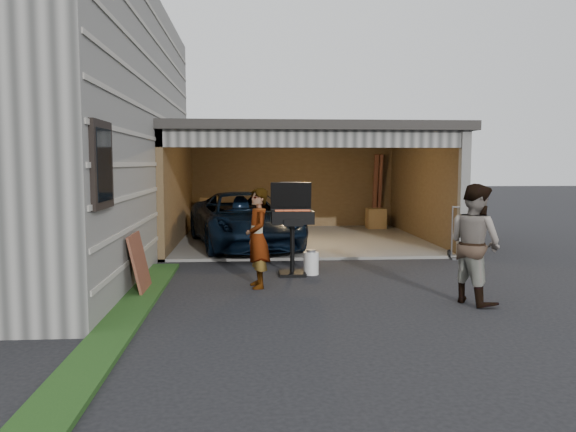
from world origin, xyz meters
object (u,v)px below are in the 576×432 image
object	(u,v)px
minivan	(244,222)
man	(475,244)
propane_tank	(311,263)
bbq_grill	(292,221)
woman	(258,238)
plywood_panel	(140,263)
hand_truck	(460,249)

from	to	relation	value
minivan	man	size ratio (longest dim) A/B	2.65
minivan	propane_tank	xyz separation A→B (m)	(1.23, -3.17, -0.43)
man	bbq_grill	size ratio (longest dim) A/B	1.04
woman	minivan	bearing A→B (deg)	172.05
woman	plywood_panel	xyz separation A→B (m)	(-1.84, -0.26, -0.35)
minivan	hand_truck	xyz separation A→B (m)	(4.56, -1.73, -0.42)
man	bbq_grill	xyz separation A→B (m)	(-2.46, 2.24, 0.12)
minivan	hand_truck	world-z (taller)	minivan
man	plywood_panel	size ratio (longest dim) A/B	1.84
propane_tank	plywood_panel	distance (m)	3.10
man	hand_truck	world-z (taller)	man
plywood_panel	hand_truck	size ratio (longest dim) A/B	0.84
woman	hand_truck	size ratio (longest dim) A/B	1.45
bbq_grill	woman	bearing A→B (deg)	-122.68
woman	hand_truck	xyz separation A→B (m)	(4.31, 2.43, -0.59)
hand_truck	woman	bearing A→B (deg)	-140.55
propane_tank	plywood_panel	world-z (taller)	plywood_panel
minivan	plywood_panel	bearing A→B (deg)	-121.50
plywood_panel	propane_tank	bearing A→B (deg)	23.80
woman	bbq_grill	xyz separation A→B (m)	(0.64, 1.00, 0.18)
propane_tank	hand_truck	xyz separation A→B (m)	(3.33, 1.44, 0.01)
man	bbq_grill	bearing A→B (deg)	24.04
plywood_panel	minivan	bearing A→B (deg)	70.12
man	minivan	bearing A→B (deg)	8.14
man	hand_truck	bearing A→B (deg)	-41.94
bbq_grill	hand_truck	world-z (taller)	bbq_grill
bbq_grill	propane_tank	size ratio (longest dim) A/B	4.05
hand_truck	plywood_panel	bearing A→B (deg)	-146.37
bbq_grill	propane_tank	xyz separation A→B (m)	(0.35, -0.01, -0.78)
minivan	plywood_panel	world-z (taller)	minivan
minivan	propane_tank	size ratio (longest dim) A/B	11.10
woman	man	world-z (taller)	man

